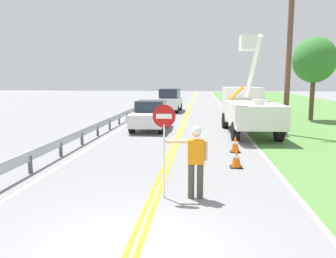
{
  "coord_description": "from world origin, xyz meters",
  "views": [
    {
      "loc": [
        1.12,
        -5.15,
        2.93
      ],
      "look_at": [
        -0.0,
        6.2,
        1.2
      ],
      "focal_mm": 35.02,
      "sensor_mm": 36.0,
      "label": 1
    }
  ],
  "objects_px": {
    "flagger_worker": "(195,157)",
    "utility_pole_near": "(289,58)",
    "roadside_tree_verge": "(314,60)",
    "traffic_cone_lead": "(236,158)",
    "stop_sign_paddle": "(164,130)",
    "oncoming_suv_second": "(170,100)",
    "utility_bucket_truck": "(248,107)",
    "oncoming_sedan_nearest": "(150,116)",
    "traffic_cone_mid": "(235,144)"
  },
  "relations": [
    {
      "from": "utility_pole_near",
      "to": "roadside_tree_verge",
      "type": "bearing_deg",
      "value": 62.37
    },
    {
      "from": "utility_pole_near",
      "to": "traffic_cone_lead",
      "type": "xyz_separation_m",
      "value": [
        -3.31,
        -7.04,
        -3.72
      ]
    },
    {
      "from": "utility_bucket_truck",
      "to": "oncoming_suv_second",
      "type": "bearing_deg",
      "value": 114.78
    },
    {
      "from": "stop_sign_paddle",
      "to": "utility_bucket_truck",
      "type": "xyz_separation_m",
      "value": [
        3.48,
        10.54,
        -0.3
      ]
    },
    {
      "from": "stop_sign_paddle",
      "to": "oncoming_sedan_nearest",
      "type": "relative_size",
      "value": 0.57
    },
    {
      "from": "utility_pole_near",
      "to": "traffic_cone_mid",
      "type": "bearing_deg",
      "value": -123.77
    },
    {
      "from": "stop_sign_paddle",
      "to": "traffic_cone_mid",
      "type": "bearing_deg",
      "value": 67.16
    },
    {
      "from": "traffic_cone_mid",
      "to": "utility_pole_near",
      "type": "bearing_deg",
      "value": 56.23
    },
    {
      "from": "stop_sign_paddle",
      "to": "traffic_cone_lead",
      "type": "xyz_separation_m",
      "value": [
        2.09,
        3.06,
        -1.37
      ]
    },
    {
      "from": "oncoming_sedan_nearest",
      "to": "traffic_cone_mid",
      "type": "distance_m",
      "value": 7.1
    },
    {
      "from": "flagger_worker",
      "to": "oncoming_suv_second",
      "type": "distance_m",
      "value": 22.39
    },
    {
      "from": "roadside_tree_verge",
      "to": "traffic_cone_lead",
      "type": "bearing_deg",
      "value": -116.38
    },
    {
      "from": "stop_sign_paddle",
      "to": "traffic_cone_lead",
      "type": "height_order",
      "value": "stop_sign_paddle"
    },
    {
      "from": "stop_sign_paddle",
      "to": "utility_pole_near",
      "type": "xyz_separation_m",
      "value": [
        5.4,
        10.1,
        2.34
      ]
    },
    {
      "from": "traffic_cone_lead",
      "to": "traffic_cone_mid",
      "type": "height_order",
      "value": "same"
    },
    {
      "from": "oncoming_sedan_nearest",
      "to": "traffic_cone_lead",
      "type": "height_order",
      "value": "oncoming_sedan_nearest"
    },
    {
      "from": "utility_pole_near",
      "to": "roadside_tree_verge",
      "type": "relative_size",
      "value": 1.31
    },
    {
      "from": "stop_sign_paddle",
      "to": "oncoming_sedan_nearest",
      "type": "distance_m",
      "value": 11.28
    },
    {
      "from": "flagger_worker",
      "to": "utility_pole_near",
      "type": "bearing_deg",
      "value": 65.26
    },
    {
      "from": "traffic_cone_mid",
      "to": "roadside_tree_verge",
      "type": "height_order",
      "value": "roadside_tree_verge"
    },
    {
      "from": "stop_sign_paddle",
      "to": "utility_pole_near",
      "type": "bearing_deg",
      "value": 61.86
    },
    {
      "from": "traffic_cone_mid",
      "to": "utility_bucket_truck",
      "type": "bearing_deg",
      "value": 76.98
    },
    {
      "from": "oncoming_sedan_nearest",
      "to": "roadside_tree_verge",
      "type": "xyz_separation_m",
      "value": [
        10.86,
        5.58,
        3.44
      ]
    },
    {
      "from": "oncoming_suv_second",
      "to": "traffic_cone_mid",
      "type": "distance_m",
      "value": 17.35
    },
    {
      "from": "stop_sign_paddle",
      "to": "traffic_cone_lead",
      "type": "relative_size",
      "value": 3.33
    },
    {
      "from": "utility_bucket_truck",
      "to": "oncoming_sedan_nearest",
      "type": "bearing_deg",
      "value": 174.68
    },
    {
      "from": "flagger_worker",
      "to": "traffic_cone_lead",
      "type": "xyz_separation_m",
      "value": [
        1.32,
        3.02,
        -0.71
      ]
    },
    {
      "from": "oncoming_sedan_nearest",
      "to": "oncoming_suv_second",
      "type": "relative_size",
      "value": 0.88
    },
    {
      "from": "oncoming_sedan_nearest",
      "to": "traffic_cone_lead",
      "type": "bearing_deg",
      "value": -62.68
    },
    {
      "from": "oncoming_suv_second",
      "to": "traffic_cone_mid",
      "type": "relative_size",
      "value": 6.67
    },
    {
      "from": "oncoming_sedan_nearest",
      "to": "roadside_tree_verge",
      "type": "distance_m",
      "value": 12.69
    },
    {
      "from": "utility_bucket_truck",
      "to": "utility_pole_near",
      "type": "height_order",
      "value": "utility_pole_near"
    },
    {
      "from": "utility_pole_near",
      "to": "stop_sign_paddle",
      "type": "bearing_deg",
      "value": -118.14
    },
    {
      "from": "utility_bucket_truck",
      "to": "utility_pole_near",
      "type": "relative_size",
      "value": 0.89
    },
    {
      "from": "flagger_worker",
      "to": "roadside_tree_verge",
      "type": "distance_m",
      "value": 18.73
    },
    {
      "from": "flagger_worker",
      "to": "stop_sign_paddle",
      "type": "distance_m",
      "value": 1.02
    },
    {
      "from": "stop_sign_paddle",
      "to": "utility_pole_near",
      "type": "height_order",
      "value": "utility_pole_near"
    },
    {
      "from": "traffic_cone_mid",
      "to": "roadside_tree_verge",
      "type": "relative_size",
      "value": 0.12
    },
    {
      "from": "flagger_worker",
      "to": "oncoming_suv_second",
      "type": "xyz_separation_m",
      "value": [
        -2.71,
        22.23,
        0.01
      ]
    },
    {
      "from": "stop_sign_paddle",
      "to": "traffic_cone_lead",
      "type": "bearing_deg",
      "value": 55.66
    },
    {
      "from": "flagger_worker",
      "to": "stop_sign_paddle",
      "type": "bearing_deg",
      "value": -176.72
    },
    {
      "from": "oncoming_sedan_nearest",
      "to": "oncoming_suv_second",
      "type": "xyz_separation_m",
      "value": [
        0.1,
        11.22,
        0.23
      ]
    },
    {
      "from": "oncoming_suv_second",
      "to": "traffic_cone_lead",
      "type": "height_order",
      "value": "oncoming_suv_second"
    },
    {
      "from": "flagger_worker",
      "to": "oncoming_suv_second",
      "type": "relative_size",
      "value": 0.39
    },
    {
      "from": "traffic_cone_lead",
      "to": "traffic_cone_mid",
      "type": "relative_size",
      "value": 1.0
    },
    {
      "from": "stop_sign_paddle",
      "to": "traffic_cone_lead",
      "type": "distance_m",
      "value": 3.95
    },
    {
      "from": "flagger_worker",
      "to": "oncoming_sedan_nearest",
      "type": "distance_m",
      "value": 11.36
    },
    {
      "from": "oncoming_sedan_nearest",
      "to": "utility_pole_near",
      "type": "bearing_deg",
      "value": -7.29
    },
    {
      "from": "traffic_cone_mid",
      "to": "roadside_tree_verge",
      "type": "distance_m",
      "value": 13.53
    },
    {
      "from": "utility_bucket_truck",
      "to": "traffic_cone_lead",
      "type": "relative_size",
      "value": 9.85
    }
  ]
}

